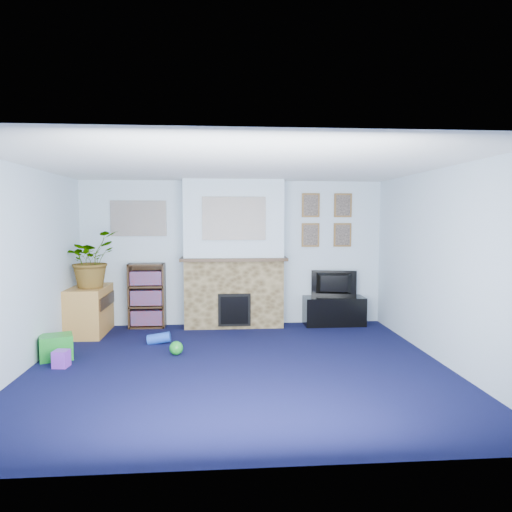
{
  "coord_description": "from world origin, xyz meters",
  "views": [
    {
      "loc": [
        -0.21,
        -5.37,
        1.79
      ],
      "look_at": [
        0.28,
        0.94,
        1.26
      ],
      "focal_mm": 32.0,
      "sensor_mm": 36.0,
      "label": 1
    }
  ],
  "objects": [
    {
      "name": "wall_left",
      "position": [
        -2.5,
        0.0,
        1.2
      ],
      "size": [
        0.04,
        4.5,
        2.4
      ],
      "primitive_type": "cube",
      "color": "silver",
      "rests_on": "ground"
    },
    {
      "name": "portrait_bl",
      "position": [
        1.3,
        2.23,
        1.5
      ],
      "size": [
        0.3,
        0.03,
        0.4
      ],
      "primitive_type": "cube",
      "color": "brown",
      "rests_on": "wall_back"
    },
    {
      "name": "mantel_teddy",
      "position": [
        -0.61,
        2.0,
        1.22
      ],
      "size": [
        0.12,
        0.12,
        0.12
      ],
      "primitive_type": "sphere",
      "color": "gray",
      "rests_on": "chimney_breast"
    },
    {
      "name": "green_crate",
      "position": [
        -2.3,
        0.47,
        0.14
      ],
      "size": [
        0.47,
        0.43,
        0.31
      ],
      "primitive_type": "cube",
      "rotation": [
        0.0,
        0.0,
        0.36
      ],
      "color": "#198C26",
      "rests_on": "ground"
    },
    {
      "name": "toy_block",
      "position": [
        -2.13,
        0.14,
        0.11
      ],
      "size": [
        0.19,
        0.19,
        0.2
      ],
      "primitive_type": "cube",
      "rotation": [
        0.0,
        0.0,
        -0.12
      ],
      "color": "purple",
      "rests_on": "ground"
    },
    {
      "name": "television",
      "position": [
        1.67,
        2.05,
        0.69
      ],
      "size": [
        0.76,
        0.24,
        0.43
      ],
      "primitive_type": "imported",
      "rotation": [
        0.0,
        0.0,
        2.95
      ],
      "color": "black",
      "rests_on": "tv_stand"
    },
    {
      "name": "wall_front",
      "position": [
        0.0,
        -2.25,
        1.2
      ],
      "size": [
        5.0,
        0.04,
        2.4
      ],
      "primitive_type": "cube",
      "color": "silver",
      "rests_on": "ground"
    },
    {
      "name": "collage_left",
      "position": [
        -1.55,
        2.23,
        1.78
      ],
      "size": [
        0.9,
        0.03,
        0.58
      ],
      "primitive_type": "cube",
      "color": "gray",
      "rests_on": "wall_back"
    },
    {
      "name": "mantel_can",
      "position": [
        0.77,
        2.0,
        1.21
      ],
      "size": [
        0.06,
        0.06,
        0.12
      ],
      "primitive_type": "cylinder",
      "color": "purple",
      "rests_on": "chimney_breast"
    },
    {
      "name": "sideboard",
      "position": [
        -2.24,
        1.75,
        0.35
      ],
      "size": [
        0.52,
        0.94,
        0.73
      ],
      "primitive_type": "cube",
      "color": "#BE853D",
      "rests_on": "ground"
    },
    {
      "name": "toy_tube",
      "position": [
        -1.1,
        1.11,
        0.07
      ],
      "size": [
        0.34,
        0.15,
        0.19
      ],
      "primitive_type": "cylinder",
      "rotation": [
        0.0,
        1.43,
        0.0
      ],
      "color": "blue",
      "rests_on": "ground"
    },
    {
      "name": "ceiling",
      "position": [
        0.0,
        0.0,
        2.4
      ],
      "size": [
        5.0,
        4.5,
        0.01
      ],
      "primitive_type": "cube",
      "color": "white",
      "rests_on": "wall_back"
    },
    {
      "name": "portrait_tl",
      "position": [
        1.3,
        2.23,
        2.0
      ],
      "size": [
        0.3,
        0.03,
        0.4
      ],
      "primitive_type": "cube",
      "color": "brown",
      "rests_on": "wall_back"
    },
    {
      "name": "mantel_clock",
      "position": [
        -0.12,
        2.0,
        1.22
      ],
      "size": [
        0.1,
        0.06,
        0.15
      ],
      "primitive_type": "cube",
      "color": "gold",
      "rests_on": "chimney_breast"
    },
    {
      "name": "toy_ball",
      "position": [
        -0.8,
        0.53,
        0.09
      ],
      "size": [
        0.18,
        0.18,
        0.18
      ],
      "primitive_type": "sphere",
      "color": "#198C26",
      "rests_on": "ground"
    },
    {
      "name": "portrait_tr",
      "position": [
        1.85,
        2.23,
        2.0
      ],
      "size": [
        0.3,
        0.03,
        0.4
      ],
      "primitive_type": "cube",
      "color": "brown",
      "rests_on": "wall_back"
    },
    {
      "name": "wall_back",
      "position": [
        0.0,
        2.25,
        1.2
      ],
      "size": [
        5.0,
        0.04,
        2.4
      ],
      "primitive_type": "cube",
      "color": "silver",
      "rests_on": "ground"
    },
    {
      "name": "mantel_candle",
      "position": [
        0.26,
        2.0,
        1.23
      ],
      "size": [
        0.05,
        0.05,
        0.17
      ],
      "primitive_type": "cylinder",
      "color": "#B2BFC6",
      "rests_on": "chimney_breast"
    },
    {
      "name": "potted_plant",
      "position": [
        -2.19,
        1.7,
        1.16
      ],
      "size": [
        0.92,
        0.97,
        0.86
      ],
      "primitive_type": "imported",
      "rotation": [
        0.0,
        0.0,
        1.18
      ],
      "color": "#26661E",
      "rests_on": "sideboard"
    },
    {
      "name": "tv_stand",
      "position": [
        1.67,
        2.03,
        0.23
      ],
      "size": [
        1.0,
        0.42,
        0.47
      ],
      "primitive_type": "cube",
      "color": "black",
      "rests_on": "ground"
    },
    {
      "name": "portrait_br",
      "position": [
        1.85,
        2.23,
        1.5
      ],
      "size": [
        0.3,
        0.03,
        0.4
      ],
      "primitive_type": "cube",
      "color": "brown",
      "rests_on": "wall_back"
    },
    {
      "name": "collage_main",
      "position": [
        0.0,
        1.84,
        1.78
      ],
      "size": [
        1.0,
        0.03,
        0.68
      ],
      "primitive_type": "cube",
      "color": "gray",
      "rests_on": "chimney_breast"
    },
    {
      "name": "bookshelf",
      "position": [
        -1.42,
        2.11,
        0.5
      ],
      "size": [
        0.58,
        0.28,
        1.05
      ],
      "color": "#332012",
      "rests_on": "ground"
    },
    {
      "name": "chimney_breast",
      "position": [
        0.0,
        2.05,
        1.18
      ],
      "size": [
        1.72,
        0.5,
        2.4
      ],
      "color": "brown",
      "rests_on": "ground"
    },
    {
      "name": "wall_right",
      "position": [
        2.5,
        0.0,
        1.2
      ],
      "size": [
        0.04,
        4.5,
        2.4
      ],
      "primitive_type": "cube",
      "color": "silver",
      "rests_on": "ground"
    },
    {
      "name": "floor",
      "position": [
        0.0,
        0.0,
        0.0
      ],
      "size": [
        5.0,
        4.5,
        0.01
      ],
      "primitive_type": "cube",
      "color": "#0E1036",
      "rests_on": "ground"
    }
  ]
}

